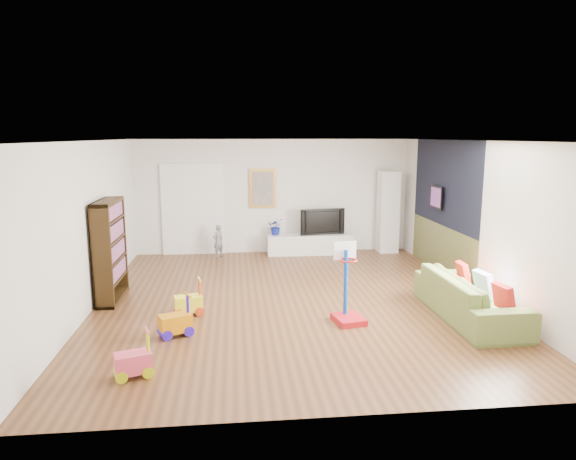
{
  "coord_description": "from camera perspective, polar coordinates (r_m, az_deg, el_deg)",
  "views": [
    {
      "loc": [
        -0.93,
        -8.4,
        2.78
      ],
      "look_at": [
        0.0,
        0.4,
        1.15
      ],
      "focal_mm": 32.0,
      "sensor_mm": 36.0,
      "label": 1
    }
  ],
  "objects": [
    {
      "name": "ride_on_orange",
      "position": [
        7.45,
        -12.44,
        -9.32
      ],
      "size": [
        0.51,
        0.42,
        0.59
      ],
      "primitive_type": "cube",
      "rotation": [
        0.0,
        0.0,
        0.41
      ],
      "color": "orange",
      "rests_on": "ground"
    },
    {
      "name": "pillow_center",
      "position": [
        8.49,
        20.92,
        -5.61
      ],
      "size": [
        0.15,
        0.4,
        0.39
      ],
      "primitive_type": "cube",
      "rotation": [
        0.0,
        0.0,
        0.12
      ],
      "color": "white",
      "rests_on": "sofa"
    },
    {
      "name": "child",
      "position": [
        11.95,
        -7.77,
        -1.23
      ],
      "size": [
        0.33,
        0.32,
        0.76
      ],
      "primitive_type": "imported",
      "rotation": [
        0.0,
        0.0,
        3.87
      ],
      "color": "slate",
      "rests_on": "ground"
    },
    {
      "name": "navy_accent",
      "position": [
        10.69,
        16.99,
        5.0
      ],
      "size": [
        0.01,
        3.2,
        1.7
      ],
      "primitive_type": "cube",
      "color": "black",
      "rests_on": "wall_right"
    },
    {
      "name": "wall_right",
      "position": [
        9.49,
        20.19,
        1.13
      ],
      "size": [
        0.0,
        7.5,
        2.7
      ],
      "primitive_type": "cube",
      "color": "silver",
      "rests_on": "ground"
    },
    {
      "name": "pillow_left",
      "position": [
        7.93,
        22.83,
        -6.87
      ],
      "size": [
        0.15,
        0.38,
        0.37
      ],
      "primitive_type": "cube",
      "rotation": [
        0.0,
        0.0,
        0.15
      ],
      "color": "#AD1B19",
      "rests_on": "sofa"
    },
    {
      "name": "tv",
      "position": [
        12.2,
        3.7,
        0.99
      ],
      "size": [
        1.09,
        0.31,
        0.62
      ],
      "primitive_type": "imported",
      "rotation": [
        0.0,
        0.0,
        0.16
      ],
      "color": "black",
      "rests_on": "media_console"
    },
    {
      "name": "basketball_hoop",
      "position": [
        7.74,
        6.84,
        -5.92
      ],
      "size": [
        0.51,
        0.58,
        1.22
      ],
      "primitive_type": "cube",
      "rotation": [
        0.0,
        0.0,
        0.2
      ],
      "color": "red",
      "rests_on": "ground"
    },
    {
      "name": "media_console",
      "position": [
        12.24,
        2.41,
        -1.57
      ],
      "size": [
        2.01,
        0.51,
        0.47
      ],
      "primitive_type": "cube",
      "rotation": [
        0.0,
        0.0,
        -0.0
      ],
      "color": "silver",
      "rests_on": "ground"
    },
    {
      "name": "wall_left",
      "position": [
        8.83,
        -21.19,
        0.4
      ],
      "size": [
        0.0,
        7.5,
        2.7
      ],
      "primitive_type": "cube",
      "color": "white",
      "rests_on": "ground"
    },
    {
      "name": "floor",
      "position": [
        8.89,
        0.27,
        -7.77
      ],
      "size": [
        6.5,
        7.5,
        0.0
      ],
      "primitive_type": "cube",
      "color": "brown",
      "rests_on": "ground"
    },
    {
      "name": "wall_front",
      "position": [
        4.95,
        5.1,
        -6.41
      ],
      "size": [
        6.5,
        0.0,
        2.7
      ],
      "primitive_type": "cube",
      "color": "silver",
      "rests_on": "ground"
    },
    {
      "name": "pillow_right",
      "position": [
        9.06,
        18.87,
        -4.5
      ],
      "size": [
        0.1,
        0.35,
        0.34
      ],
      "primitive_type": "cube",
      "rotation": [
        0.0,
        0.0,
        -0.04
      ],
      "color": "#B01D17",
      "rests_on": "sofa"
    },
    {
      "name": "ride_on_pink",
      "position": [
        6.39,
        -16.87,
        -13.11
      ],
      "size": [
        0.48,
        0.38,
        0.55
      ],
      "primitive_type": "cube",
      "rotation": [
        0.0,
        0.0,
        0.32
      ],
      "color": "#FA4D6D",
      "rests_on": "ground"
    },
    {
      "name": "ceiling",
      "position": [
        8.45,
        0.29,
        9.9
      ],
      "size": [
        6.5,
        7.5,
        0.0
      ],
      "primitive_type": "cube",
      "color": "white",
      "rests_on": "ground"
    },
    {
      "name": "sofa",
      "position": [
        8.43,
        19.51,
        -7.03
      ],
      "size": [
        0.93,
        2.32,
        0.67
      ],
      "primitive_type": "imported",
      "rotation": [
        0.0,
        0.0,
        1.58
      ],
      "color": "olive",
      "rests_on": "ground"
    },
    {
      "name": "doorway",
      "position": [
        12.27,
        -10.52,
        2.16
      ],
      "size": [
        1.45,
        0.06,
        2.1
      ],
      "primitive_type": "cube",
      "color": "white",
      "rests_on": "ground"
    },
    {
      "name": "olive_wainscot",
      "position": [
        10.89,
        16.62,
        -2.09
      ],
      "size": [
        0.01,
        3.2,
        1.0
      ],
      "primitive_type": "cube",
      "color": "brown",
      "rests_on": "wall_right"
    },
    {
      "name": "artwork_right",
      "position": [
        10.87,
        16.19,
        3.54
      ],
      "size": [
        0.04,
        0.56,
        0.46
      ],
      "primitive_type": "cube",
      "color": "#7F3F8C",
      "rests_on": "wall_right"
    },
    {
      "name": "bookshelf",
      "position": [
        9.22,
        -19.16,
        -2.17
      ],
      "size": [
        0.31,
        1.18,
        1.72
      ],
      "primitive_type": "cube",
      "rotation": [
        0.0,
        0.0,
        -0.0
      ],
      "color": "black",
      "rests_on": "ground"
    },
    {
      "name": "wall_back",
      "position": [
        12.27,
        -1.65,
        3.75
      ],
      "size": [
        6.5,
        0.0,
        2.7
      ],
      "primitive_type": "cube",
      "color": "silver",
      "rests_on": "ground"
    },
    {
      "name": "ride_on_yellow",
      "position": [
        8.25,
        -11.03,
        -7.35
      ],
      "size": [
        0.48,
        0.35,
        0.57
      ],
      "primitive_type": "cube",
      "rotation": [
        0.0,
        0.0,
        0.21
      ],
      "color": "yellow",
      "rests_on": "ground"
    },
    {
      "name": "tall_cabinet",
      "position": [
        12.55,
        11.03,
        2.0
      ],
      "size": [
        0.46,
        0.46,
        1.96
      ],
      "primitive_type": "cube",
      "rotation": [
        0.0,
        0.0,
        0.0
      ],
      "color": "silver",
      "rests_on": "ground"
    },
    {
      "name": "vase_plant",
      "position": [
        12.1,
        -1.34,
        0.41
      ],
      "size": [
        0.38,
        0.33,
        0.41
      ],
      "primitive_type": "imported",
      "rotation": [
        0.0,
        0.0,
        -0.05
      ],
      "color": "navy",
      "rests_on": "media_console"
    },
    {
      "name": "painting_back",
      "position": [
        12.19,
        -2.82,
        4.64
      ],
      "size": [
        0.62,
        0.06,
        0.92
      ],
      "primitive_type": "cube",
      "color": "gold",
      "rests_on": "wall_back"
    }
  ]
}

